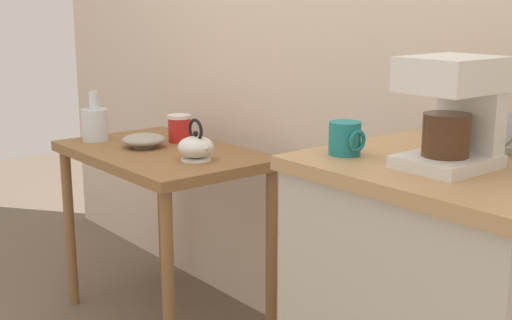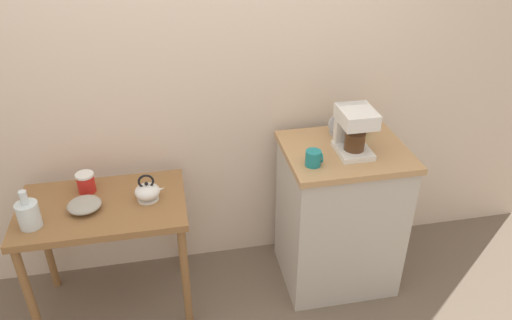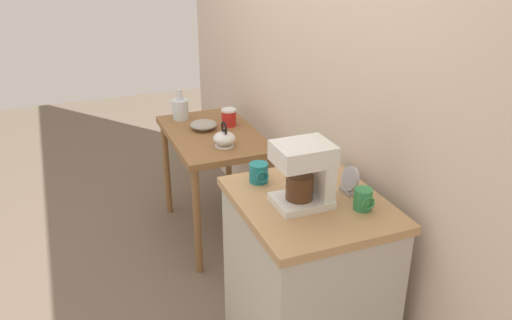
% 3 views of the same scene
% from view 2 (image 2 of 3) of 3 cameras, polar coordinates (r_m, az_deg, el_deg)
% --- Properties ---
extents(ground_plane, '(8.00, 8.00, 0.00)m').
position_cam_2_polar(ground_plane, '(3.14, -4.33, -15.53)').
color(ground_plane, '#6B5B4C').
extents(back_wall, '(4.40, 0.10, 2.80)m').
position_cam_2_polar(back_wall, '(2.78, -4.64, 12.60)').
color(back_wall, beige).
rests_on(back_wall, ground_plane).
extents(wooden_table, '(0.88, 0.55, 0.73)m').
position_cam_2_polar(wooden_table, '(2.79, -17.17, -6.57)').
color(wooden_table, olive).
rests_on(wooden_table, ground_plane).
extents(kitchen_counter, '(0.68, 0.58, 0.92)m').
position_cam_2_polar(kitchen_counter, '(3.02, 9.57, -6.33)').
color(kitchen_counter, '#BCB7AD').
rests_on(kitchen_counter, ground_plane).
extents(bowl_stoneware, '(0.17, 0.17, 0.06)m').
position_cam_2_polar(bowl_stoneware, '(2.70, -19.29, -4.94)').
color(bowl_stoneware, '#9E998C').
rests_on(bowl_stoneware, wooden_table).
extents(teakettle, '(0.16, 0.13, 0.16)m').
position_cam_2_polar(teakettle, '(2.68, -12.45, -3.58)').
color(teakettle, white).
rests_on(teakettle, wooden_table).
extents(glass_carafe_vase, '(0.11, 0.11, 0.21)m').
position_cam_2_polar(glass_carafe_vase, '(2.66, -24.89, -5.71)').
color(glass_carafe_vase, silver).
rests_on(glass_carafe_vase, wooden_table).
extents(canister_enamel, '(0.10, 0.10, 0.11)m').
position_cam_2_polar(canister_enamel, '(2.83, -19.12, -2.50)').
color(canister_enamel, red).
rests_on(canister_enamel, wooden_table).
extents(coffee_maker, '(0.18, 0.22, 0.26)m').
position_cam_2_polar(coffee_maker, '(2.69, 11.28, 3.66)').
color(coffee_maker, white).
rests_on(coffee_maker, kitchen_counter).
extents(mug_tall_green, '(0.08, 0.07, 0.09)m').
position_cam_2_polar(mug_tall_green, '(2.93, 12.07, 3.75)').
color(mug_tall_green, '#338C4C').
rests_on(mug_tall_green, kitchen_counter).
extents(mug_dark_teal, '(0.09, 0.08, 0.08)m').
position_cam_2_polar(mug_dark_teal, '(2.57, 6.69, 0.22)').
color(mug_dark_teal, teal).
rests_on(mug_dark_teal, kitchen_counter).
extents(table_clock, '(0.10, 0.05, 0.12)m').
position_cam_2_polar(table_clock, '(2.89, 9.37, 3.90)').
color(table_clock, '#B2B5BA').
rests_on(table_clock, kitchen_counter).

